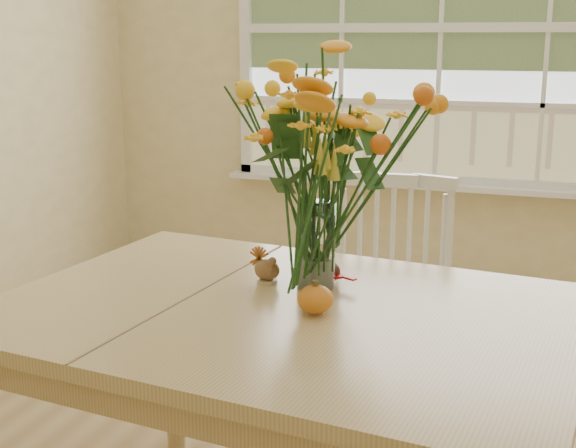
% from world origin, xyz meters
% --- Properties ---
extents(wall_back, '(4.00, 0.02, 2.70)m').
position_xyz_m(wall_back, '(0.00, 2.25, 1.35)').
color(wall_back, '#D0C285').
rests_on(wall_back, floor).
extents(window, '(2.42, 0.12, 1.74)m').
position_xyz_m(window, '(0.00, 2.21, 1.53)').
color(window, silver).
rests_on(window, wall_back).
extents(dining_table, '(1.62, 1.24, 0.81)m').
position_xyz_m(dining_table, '(-0.03, -0.27, 0.72)').
color(dining_table, tan).
rests_on(dining_table, floor).
extents(windsor_chair, '(0.48, 0.46, 0.99)m').
position_xyz_m(windsor_chair, '(0.07, 0.58, 0.55)').
color(windsor_chair, white).
rests_on(windsor_chair, floor).
extents(flower_vase, '(0.51, 0.51, 0.61)m').
position_xyz_m(flower_vase, '(-0.01, -0.09, 1.17)').
color(flower_vase, white).
rests_on(flower_vase, dining_table).
extents(pumpkin, '(0.09, 0.09, 0.07)m').
position_xyz_m(pumpkin, '(0.06, -0.30, 0.85)').
color(pumpkin, orange).
rests_on(pumpkin, dining_table).
extents(turkey_figurine, '(0.08, 0.06, 0.10)m').
position_xyz_m(turkey_figurine, '(-0.15, -0.10, 0.85)').
color(turkey_figurine, '#CCB78C').
rests_on(turkey_figurine, dining_table).
extents(dark_gourd, '(0.13, 0.07, 0.06)m').
position_xyz_m(dark_gourd, '(0.02, -0.05, 0.84)').
color(dark_gourd, '#38160F').
rests_on(dark_gourd, dining_table).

